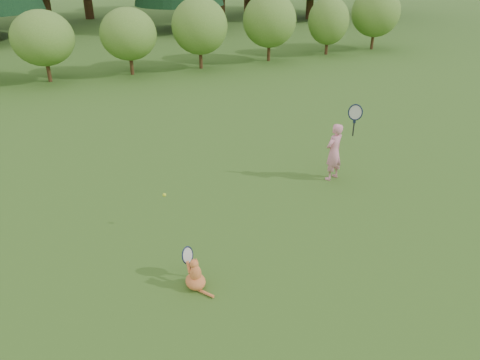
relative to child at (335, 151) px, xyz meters
name	(u,v)px	position (x,y,z in m)	size (l,w,h in m)	color
ground	(245,237)	(-2.59, -1.50, -0.66)	(100.00, 100.00, 0.00)	#214B15
shrub_row	(130,35)	(-2.59, 11.50, 0.74)	(28.00, 3.00, 2.80)	#437223
child	(335,151)	(0.00, 0.00, 0.00)	(0.72, 0.48, 1.89)	pink
cat	(195,273)	(-3.75, -2.49, -0.41)	(0.40, 0.71, 0.67)	#C05224
tennis_ball	(164,195)	(-3.80, -0.73, 0.00)	(0.06, 0.06, 0.06)	yellow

